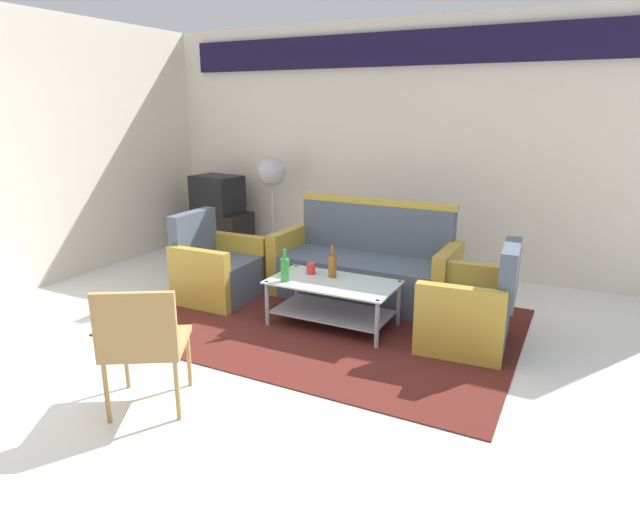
# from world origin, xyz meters

# --- Properties ---
(ground_plane) EXTENTS (14.00, 14.00, 0.00)m
(ground_plane) POSITION_xyz_m (0.00, 0.00, 0.00)
(ground_plane) COLOR white
(wall_back) EXTENTS (6.52, 0.19, 2.80)m
(wall_back) POSITION_xyz_m (0.00, 3.05, 1.48)
(wall_back) COLOR silver
(wall_back) RESTS_ON ground
(rug) EXTENTS (3.29, 2.30, 0.01)m
(rug) POSITION_xyz_m (-0.08, 0.97, 0.01)
(rug) COLOR #511E19
(rug) RESTS_ON ground
(couch) EXTENTS (1.81, 0.75, 0.96)m
(couch) POSITION_xyz_m (-0.01, 1.73, 0.32)
(couch) COLOR #4C5666
(couch) RESTS_ON rug
(armchair_left) EXTENTS (0.71, 0.77, 0.85)m
(armchair_left) POSITION_xyz_m (-1.31, 1.06, 0.29)
(armchair_left) COLOR #4C5666
(armchair_left) RESTS_ON rug
(armchair_right) EXTENTS (0.75, 0.81, 0.85)m
(armchair_right) POSITION_xyz_m (1.16, 1.10, 0.29)
(armchair_right) COLOR #4C5666
(armchair_right) RESTS_ON rug
(coffee_table) EXTENTS (1.10, 0.60, 0.40)m
(coffee_table) POSITION_xyz_m (0.02, 0.95, 0.27)
(coffee_table) COLOR silver
(coffee_table) RESTS_ON rug
(bottle_brown) EXTENTS (0.07, 0.07, 0.29)m
(bottle_brown) POSITION_xyz_m (-0.04, 1.06, 0.52)
(bottle_brown) COLOR brown
(bottle_brown) RESTS_ON coffee_table
(bottle_green) EXTENTS (0.07, 0.07, 0.28)m
(bottle_green) POSITION_xyz_m (-0.36, 0.77, 0.52)
(bottle_green) COLOR #2D8C38
(bottle_green) RESTS_ON coffee_table
(cup) EXTENTS (0.08, 0.08, 0.10)m
(cup) POSITION_xyz_m (-0.25, 1.05, 0.46)
(cup) COLOR red
(cup) RESTS_ON coffee_table
(tv_stand) EXTENTS (0.80, 0.50, 0.52)m
(tv_stand) POSITION_xyz_m (-2.42, 2.55, 0.26)
(tv_stand) COLOR black
(tv_stand) RESTS_ON ground
(television) EXTENTS (0.65, 0.52, 0.48)m
(television) POSITION_xyz_m (-2.42, 2.55, 0.76)
(television) COLOR black
(television) RESTS_ON tv_stand
(pedestal_fan) EXTENTS (0.36, 0.36, 1.27)m
(pedestal_fan) POSITION_xyz_m (-1.61, 2.60, 1.01)
(pedestal_fan) COLOR #2D2D33
(pedestal_fan) RESTS_ON ground
(wicker_chair) EXTENTS (0.66, 0.66, 0.84)m
(wicker_chair) POSITION_xyz_m (-0.43, -0.81, 0.49)
(wicker_chair) COLOR #AD844C
(wicker_chair) RESTS_ON ground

